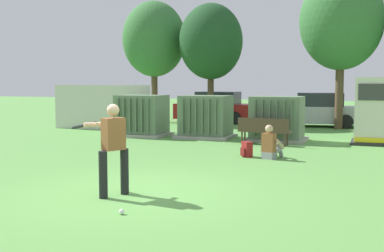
% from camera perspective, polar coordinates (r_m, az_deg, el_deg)
% --- Properties ---
extents(ground_plane, '(96.00, 96.00, 0.00)m').
position_cam_1_polar(ground_plane, '(9.53, -7.04, -7.84)').
color(ground_plane, '#5B9947').
extents(fence_panel, '(4.80, 0.12, 2.00)m').
position_cam_1_polar(fence_panel, '(21.93, -10.68, 2.16)').
color(fence_panel, beige).
rests_on(fence_panel, ground).
extents(transformer_west, '(2.10, 1.70, 1.62)m').
position_cam_1_polar(transformer_west, '(19.23, -5.94, 1.17)').
color(transformer_west, '#9E9B93').
rests_on(transformer_west, ground).
extents(transformer_mid_west, '(2.10, 1.70, 1.62)m').
position_cam_1_polar(transformer_mid_west, '(18.51, 1.64, 1.04)').
color(transformer_mid_west, '#9E9B93').
rests_on(transformer_mid_west, ground).
extents(transformer_mid_east, '(2.10, 1.70, 1.62)m').
position_cam_1_polar(transformer_mid_east, '(17.76, 9.99, 0.78)').
color(transformer_mid_east, '#9E9B93').
rests_on(transformer_mid_east, ground).
extents(generator_enclosure, '(1.60, 1.40, 2.30)m').
position_cam_1_polar(generator_enclosure, '(17.74, 20.93, 1.63)').
color(generator_enclosure, '#262626').
rests_on(generator_enclosure, ground).
extents(park_bench, '(1.83, 0.61, 0.92)m').
position_cam_1_polar(park_bench, '(16.58, 8.45, -0.39)').
color(park_bench, '#4C3828').
rests_on(park_bench, ground).
extents(batter, '(1.54, 0.97, 1.74)m').
position_cam_1_polar(batter, '(9.20, -9.43, -2.17)').
color(batter, black).
rests_on(batter, ground).
extents(sports_ball, '(0.09, 0.09, 0.09)m').
position_cam_1_polar(sports_ball, '(8.05, -8.30, -9.97)').
color(sports_ball, white).
rests_on(sports_ball, ground).
extents(seated_spectator, '(0.65, 0.79, 0.96)m').
position_cam_1_polar(seated_spectator, '(13.70, 9.26, -2.26)').
color(seated_spectator, gray).
rests_on(seated_spectator, ground).
extents(backpack, '(0.38, 0.38, 0.44)m').
position_cam_1_polar(backpack, '(13.93, 6.46, -2.77)').
color(backpack, maroon).
rests_on(backpack, ground).
extents(tree_left, '(3.33, 3.33, 6.35)m').
position_cam_1_polar(tree_left, '(25.88, -4.49, 10.14)').
color(tree_left, brown).
rests_on(tree_left, ground).
extents(tree_center_left, '(3.12, 3.12, 5.96)m').
position_cam_1_polar(tree_center_left, '(24.04, 2.23, 9.89)').
color(tree_center_left, '#4C3828').
rests_on(tree_center_left, ground).
extents(tree_center_right, '(3.68, 3.68, 7.03)m').
position_cam_1_polar(tree_center_right, '(23.05, 17.19, 11.70)').
color(tree_center_right, brown).
rests_on(tree_center_right, ground).
extents(parked_car_leftmost, '(4.21, 1.93, 1.62)m').
position_cam_1_polar(parked_car_leftmost, '(25.64, 2.88, 2.13)').
color(parked_car_leftmost, maroon).
rests_on(parked_car_leftmost, ground).
extents(parked_car_left_of_center, '(4.38, 2.32, 1.62)m').
position_cam_1_polar(parked_car_left_of_center, '(23.98, 14.57, 1.75)').
color(parked_car_left_of_center, '#B2B2B7').
rests_on(parked_car_left_of_center, ground).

